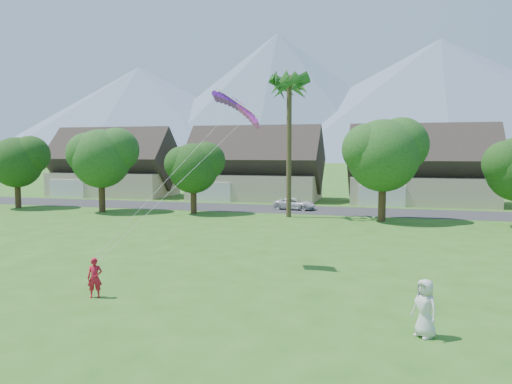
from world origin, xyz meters
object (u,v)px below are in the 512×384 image
(watcher, at_px, (425,308))
(parafoil_kite, at_px, (239,106))
(kite_flyer, at_px, (95,278))
(parked_car, at_px, (295,204))

(watcher, relative_size, parafoil_kite, 0.69)
(kite_flyer, height_order, watcher, watcher)
(parked_car, xyz_separation_m, parafoil_kite, (1.67, -24.33, 7.55))
(watcher, height_order, parafoil_kite, parafoil_kite)
(watcher, xyz_separation_m, parafoil_kite, (-8.58, 7.82, 7.19))
(kite_flyer, distance_m, parafoil_kite, 10.76)
(parked_car, height_order, parafoil_kite, parafoil_kite)
(kite_flyer, bearing_deg, parafoil_kite, 35.21)
(watcher, bearing_deg, kite_flyer, -140.63)
(parked_car, bearing_deg, parafoil_kite, -167.39)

